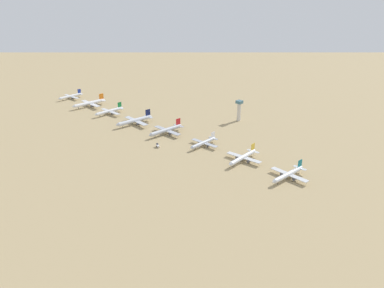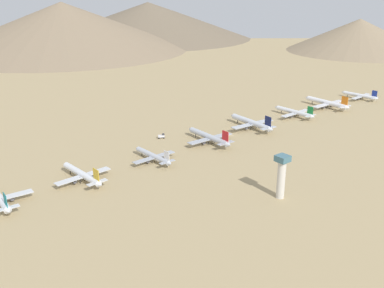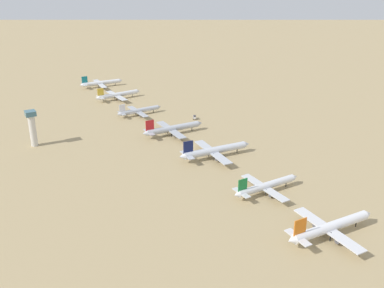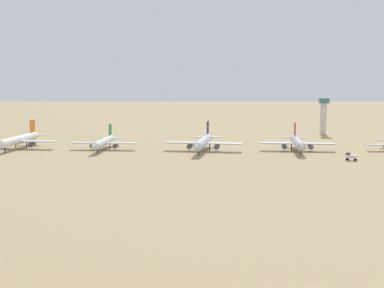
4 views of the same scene
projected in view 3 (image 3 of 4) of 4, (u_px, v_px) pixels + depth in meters
name	position (u px, v px, depth m)	size (l,w,h in m)	color
ground_plane	(191.00, 146.00, 326.84)	(2283.80, 2283.80, 0.00)	tan
parked_jet_1	(330.00, 227.00, 218.11)	(53.73, 43.58, 15.51)	white
parked_jet_2	(266.00, 186.00, 259.09)	(46.51, 37.69, 13.44)	silver
parked_jet_3	(214.00, 151.00, 305.14)	(54.07, 43.97, 15.59)	silver
parked_jet_4	(172.00, 129.00, 345.44)	(51.14, 41.46, 14.77)	#B2B7C1
parked_jet_5	(139.00, 111.00, 388.99)	(42.12, 34.17, 12.16)	#B2B7C1
parked_jet_6	(118.00, 95.00, 432.52)	(47.14, 38.32, 13.59)	silver
parked_jet_7	(101.00, 83.00, 474.05)	(46.34, 37.66, 13.36)	silver
service_truck	(195.00, 117.00, 379.74)	(4.69, 5.70, 3.90)	silver
control_tower	(32.00, 126.00, 320.95)	(7.20, 7.20, 26.65)	beige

